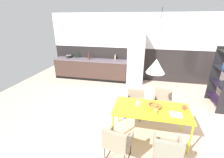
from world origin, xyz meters
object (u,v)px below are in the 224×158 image
(mug_short_terracotta, at_px, (184,108))
(dining_table, at_px, (151,110))
(armchair_head_of_table, at_px, (117,141))
(cooking_pot, at_px, (69,56))
(bottle_vinegar_dark, at_px, (89,56))
(bottle_oil_tall, at_px, (76,55))
(refrigerator_column, at_px, (136,59))
(armchair_far_side, at_px, (162,100))
(armchair_corner_seat, at_px, (135,100))
(fruit_bowl, at_px, (154,106))
(bottle_wine_green, at_px, (115,57))
(open_shelf_unit, at_px, (223,77))
(armchair_by_stool, at_px, (168,148))
(pendant_lamp_over_table_near, at_px, (156,66))
(mug_dark_espresso, at_px, (138,103))
(open_book, at_px, (176,115))
(mug_glass_clear, at_px, (156,112))

(mug_short_terracotta, bearing_deg, dining_table, -169.52)
(dining_table, height_order, armchair_head_of_table, armchair_head_of_table)
(cooking_pot, height_order, bottle_vinegar_dark, bottle_vinegar_dark)
(armchair_head_of_table, relative_size, bottle_oil_tall, 2.64)
(refrigerator_column, distance_m, armchair_far_side, 2.58)
(armchair_corner_seat, distance_m, bottle_vinegar_dark, 3.42)
(dining_table, bearing_deg, fruit_bowl, 39.43)
(mug_short_terracotta, bearing_deg, bottle_wine_green, 123.36)
(cooking_pot, height_order, open_shelf_unit, open_shelf_unit)
(cooking_pot, bearing_deg, refrigerator_column, -1.67)
(fruit_bowl, bearing_deg, armchair_by_stool, -75.85)
(bottle_oil_tall, xyz_separation_m, open_shelf_unit, (5.39, -1.62, -0.02))
(refrigerator_column, bearing_deg, armchair_head_of_table, -90.63)
(bottle_vinegar_dark, xyz_separation_m, pendant_lamp_over_table_near, (2.65, -3.29, 0.70))
(cooking_pot, bearing_deg, mug_short_terracotta, -36.36)
(armchair_by_stool, height_order, armchair_head_of_table, armchair_head_of_table)
(fruit_bowl, distance_m, mug_short_terracotta, 0.64)
(mug_dark_espresso, bearing_deg, refrigerator_column, 94.89)
(refrigerator_column, xyz_separation_m, bottle_wine_green, (-0.92, 0.21, -0.01))
(bottle_wine_green, bearing_deg, open_shelf_unit, -25.17)
(dining_table, bearing_deg, refrigerator_column, 99.97)
(bottle_wine_green, distance_m, bottle_oil_tall, 1.82)
(refrigerator_column, height_order, bottle_wine_green, refrigerator_column)
(armchair_head_of_table, bearing_deg, armchair_far_side, 72.59)
(armchair_head_of_table, height_order, pendant_lamp_over_table_near, pendant_lamp_over_table_near)
(bottle_wine_green, bearing_deg, armchair_corner_seat, -67.93)
(open_book, bearing_deg, mug_dark_espresso, 165.69)
(armchair_far_side, relative_size, mug_dark_espresso, 6.11)
(open_book, height_order, bottle_wine_green, bottle_wine_green)
(refrigerator_column, height_order, bottle_vinegar_dark, refrigerator_column)
(refrigerator_column, height_order, mug_glass_clear, refrigerator_column)
(fruit_bowl, bearing_deg, dining_table, -140.57)
(refrigerator_column, xyz_separation_m, fruit_bowl, (0.64, -3.20, -0.22))
(armchair_corner_seat, height_order, bottle_wine_green, bottle_wine_green)
(dining_table, bearing_deg, mug_glass_clear, -63.90)
(pendant_lamp_over_table_near, bearing_deg, fruit_bowl, 41.35)
(dining_table, xyz_separation_m, pendant_lamp_over_table_near, (0.00, -0.00, 1.03))
(open_shelf_unit, bearing_deg, bottle_wine_green, -115.17)
(bottle_wine_green, bearing_deg, mug_dark_espresso, -70.65)
(armchair_corner_seat, bearing_deg, open_book, 140.48)
(armchair_far_side, distance_m, bottle_oil_tall, 4.46)
(bottle_vinegar_dark, bearing_deg, open_book, -47.37)
(fruit_bowl, relative_size, open_shelf_unit, 0.16)
(armchair_head_of_table, bearing_deg, bottle_vinegar_dark, 127.84)
(fruit_bowl, height_order, bottle_wine_green, bottle_wine_green)
(mug_dark_espresso, bearing_deg, mug_glass_clear, -32.60)
(armchair_corner_seat, height_order, armchair_by_stool, armchair_corner_seat)
(mug_short_terracotta, relative_size, mug_glass_clear, 0.94)
(armchair_far_side, relative_size, mug_glass_clear, 5.96)
(mug_short_terracotta, distance_m, pendant_lamp_over_table_near, 1.19)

